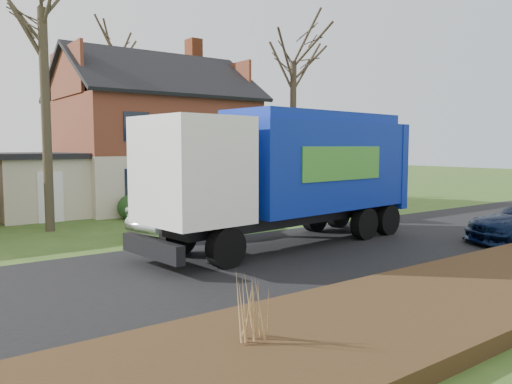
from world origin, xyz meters
TOP-DOWN VIEW (x-y plane):
  - ground at (0.00, 0.00)m, footprint 120.00×120.00m
  - road at (0.00, 0.00)m, footprint 80.00×7.00m
  - mulch_verge at (0.00, -5.30)m, footprint 80.00×3.50m
  - main_house at (1.49, 13.91)m, footprint 12.95×8.95m
  - garbage_truck at (0.84, 1.33)m, footprint 10.08×3.61m
  - silver_sedan at (-0.80, 5.13)m, footprint 4.81×2.74m
  - tree_front_east at (9.04, 10.89)m, footprint 4.05×4.05m
  - tree_back at (2.83, 21.49)m, footprint 3.96×3.96m
  - grass_clump_west at (-5.34, -4.94)m, footprint 0.37×0.30m

SIDE VIEW (x-z plane):
  - ground at x=0.00m, z-range 0.00..0.00m
  - road at x=0.00m, z-range 0.00..0.02m
  - mulch_verge at x=0.00m, z-range 0.00..0.30m
  - silver_sedan at x=-0.80m, z-range 0.00..1.50m
  - grass_clump_west at x=-5.34m, z-range 0.30..1.27m
  - garbage_truck at x=0.84m, z-range 0.32..4.55m
  - main_house at x=1.49m, z-range -0.60..8.66m
  - tree_front_east at x=9.04m, z-range 3.52..14.77m
  - tree_back at x=2.83m, z-range 4.19..16.74m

